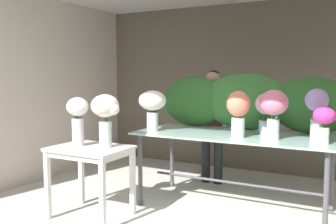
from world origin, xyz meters
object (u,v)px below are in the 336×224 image
Objects in this scene: vase_ivory_anemones at (152,105)px; vase_cream_lisianthus_tall at (106,113)px; vase_lilac_ranunculus at (316,107)px; vase_white_roses_tall at (78,117)px; vase_coral_tulips at (238,110)px; vase_rosy_peonies at (274,107)px; side_table_white at (90,156)px; florist at (212,114)px; vase_blush_dahlias at (265,110)px; display_table_glass at (234,144)px; vase_magenta_lilies at (324,121)px.

vase_ivory_anemones is 0.67m from vase_cream_lisianthus_tall.
vase_cream_lisianthus_tall is at bearing -155.10° from vase_lilac_ranunculus.
vase_coral_tulips is at bearing 25.01° from vase_white_roses_tall.
vase_rosy_peonies reaches higher than vase_coral_tulips.
side_table_white is 2.40m from vase_lilac_ranunculus.
florist is 1.28m from vase_coral_tulips.
vase_blush_dahlias is 0.95× the size of vase_ivory_anemones.
vase_coral_tulips is at bearing -57.01° from florist.
vase_blush_dahlias is 1.28m from vase_ivory_anemones.
vase_lilac_ranunculus is (2.12, 0.97, 0.54)m from side_table_white.
vase_magenta_lilies reaches higher than display_table_glass.
vase_ivory_anemones is 0.85× the size of vase_cream_lisianthus_tall.
vase_magenta_lilies is 0.64× the size of vase_cream_lisianthus_tall.
vase_ivory_anemones is (0.36, 0.70, 0.51)m from side_table_white.
vase_ivory_anemones is at bearing -176.96° from vase_rosy_peonies.
vase_cream_lisianthus_tall is at bearing -162.12° from vase_magenta_lilies.
vase_blush_dahlias reaches higher than side_table_white.
vase_white_roses_tall is at bearing -169.54° from vase_cream_lisianthus_tall.
vase_rosy_peonies reaches higher than vase_blush_dahlias.
vase_lilac_ranunculus is at bearing 18.58° from vase_coral_tulips.
vase_white_roses_tall is (-0.16, 0.00, 0.41)m from side_table_white.
vase_lilac_ranunculus is 0.93× the size of vase_cream_lisianthus_tall.
vase_cream_lisianthus_tall is at bearing -106.90° from vase_ivory_anemones.
vase_cream_lisianthus_tall reaches higher than side_table_white.
florist is at bearing 122.99° from vase_coral_tulips.
vase_coral_tulips is (-0.35, -0.05, -0.04)m from vase_rosy_peonies.
vase_cream_lisianthus_tall reaches higher than vase_white_roses_tall.
display_table_glass is 4.21× the size of vase_white_roses_tall.
florist is at bearing 150.35° from vase_lilac_ranunculus.
vase_white_roses_tall is at bearing 179.98° from side_table_white.
display_table_glass is 4.21× the size of vase_lilac_ranunculus.
vase_coral_tulips reaches higher than vase_blush_dahlias.
side_table_white is 1.75× the size of vase_blush_dahlias.
vase_magenta_lilies is at bearing 17.88° from vase_cream_lisianthus_tall.
vase_white_roses_tall is at bearing -157.85° from vase_rosy_peonies.
florist is 1.46m from vase_rosy_peonies.
side_table_white is at bearing -0.02° from vase_white_roses_tall.
vase_blush_dahlias is (0.89, -0.72, 0.15)m from florist.
vase_blush_dahlias is at bearing 35.19° from vase_cream_lisianthus_tall.
vase_coral_tulips is at bearing 28.44° from vase_cream_lisianthus_tall.
vase_lilac_ranunculus is 1.03× the size of vase_rosy_peonies.
vase_white_roses_tall reaches higher than display_table_glass.
vase_rosy_peonies is (0.15, -0.29, 0.06)m from vase_blush_dahlias.
vase_rosy_peonies is at bearing 3.04° from vase_ivory_anemones.
display_table_glass is 0.47m from vase_coral_tulips.
vase_coral_tulips is at bearing -120.45° from vase_blush_dahlias.
vase_ivory_anemones is (-1.23, -0.36, 0.04)m from vase_blush_dahlias.
display_table_glass is 1.39× the size of florist.
vase_lilac_ranunculus is at bearing -9.86° from vase_blush_dahlias.
florist reaches higher than vase_lilac_ranunculus.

